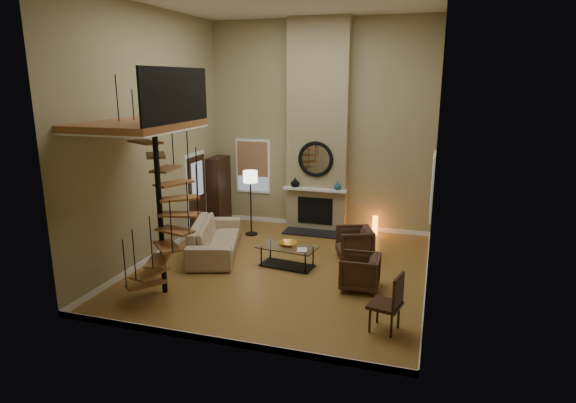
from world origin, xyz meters
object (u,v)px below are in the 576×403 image
(floor_lamp, at_px, (250,182))
(accent_lamp, at_px, (375,225))
(sofa, at_px, (215,237))
(armchair_near, at_px, (358,243))
(armchair_far, at_px, (363,272))
(hutch, at_px, (219,190))
(side_chair, at_px, (390,301))
(coffee_table, at_px, (287,254))

(floor_lamp, height_order, accent_lamp, floor_lamp)
(sofa, height_order, armchair_near, sofa)
(armchair_far, bearing_deg, armchair_near, -169.32)
(armchair_near, height_order, accent_lamp, armchair_near)
(hutch, distance_m, sofa, 2.61)
(accent_lamp, distance_m, side_chair, 5.12)
(armchair_far, bearing_deg, floor_lamp, -129.96)
(hutch, relative_size, coffee_table, 1.39)
(accent_lamp, bearing_deg, armchair_near, -95.12)
(sofa, height_order, armchair_far, sofa)
(armchair_far, bearing_deg, side_chair, 21.19)
(floor_lamp, relative_size, accent_lamp, 3.43)
(armchair_near, relative_size, accent_lamp, 1.58)
(sofa, bearing_deg, side_chair, -137.92)
(sofa, bearing_deg, hutch, 4.96)
(armchair_far, height_order, coffee_table, armchair_far)
(armchair_near, bearing_deg, side_chair, -2.80)
(hutch, bearing_deg, coffee_table, -42.93)
(coffee_table, bearing_deg, armchair_far, -21.63)
(sofa, bearing_deg, accent_lamp, -70.92)
(sofa, distance_m, armchair_near, 3.31)
(side_chair, bearing_deg, armchair_far, 113.40)
(coffee_table, relative_size, accent_lamp, 2.70)
(sofa, height_order, floor_lamp, floor_lamp)
(sofa, distance_m, coffee_table, 1.88)
(hutch, height_order, coffee_table, hutch)
(accent_lamp, height_order, side_chair, side_chair)
(coffee_table, relative_size, floor_lamp, 0.79)
(hutch, xyz_separation_m, side_chair, (5.26, -4.85, -0.42))
(side_chair, bearing_deg, sofa, 149.69)
(accent_lamp, bearing_deg, floor_lamp, -163.27)
(sofa, height_order, accent_lamp, sofa)
(armchair_near, bearing_deg, coffee_table, -75.27)
(sofa, distance_m, side_chair, 4.96)
(floor_lamp, bearing_deg, armchair_near, -16.96)
(coffee_table, relative_size, side_chair, 1.32)
(armchair_near, relative_size, floor_lamp, 0.46)
(armchair_near, height_order, coffee_table, armchair_near)
(armchair_far, height_order, accent_lamp, armchair_far)
(armchair_far, bearing_deg, coffee_table, -113.85)
(armchair_near, bearing_deg, sofa, -98.67)
(coffee_table, distance_m, accent_lamp, 3.21)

